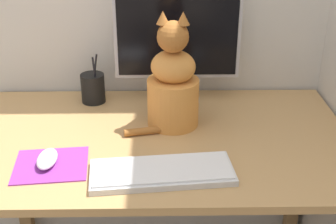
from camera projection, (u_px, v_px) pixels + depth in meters
The scene contains 7 objects.
desk at pixel (158, 163), 1.56m from camera, with size 1.25×0.74×0.75m.
monitor at pixel (177, 40), 1.66m from camera, with size 0.45×0.17×0.43m.
keyboard at pixel (162, 172), 1.31m from camera, with size 0.42×0.20×0.02m.
mousepad_left at pixel (51, 165), 1.36m from camera, with size 0.23×0.20×0.00m.
computer_mouse_left at pixel (47, 159), 1.36m from camera, with size 0.06×0.11×0.03m.
cat at pixel (173, 85), 1.53m from camera, with size 0.26×0.20×0.39m.
pen_cup at pixel (93, 88), 1.73m from camera, with size 0.09×0.09×0.18m.
Camera 1 is at (0.01, -1.32, 1.49)m, focal length 50.00 mm.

